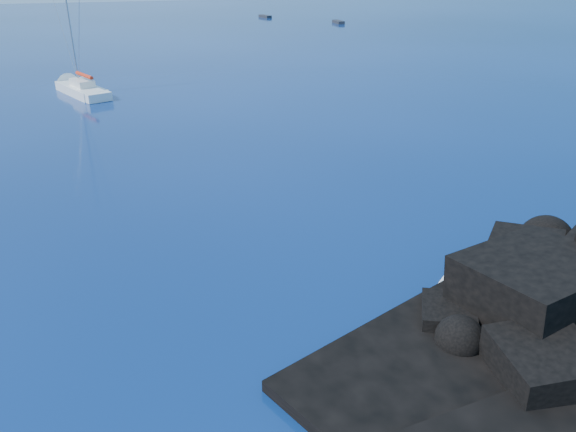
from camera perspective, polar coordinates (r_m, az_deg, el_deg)
name	(u,v)px	position (r m, az deg, el deg)	size (l,w,h in m)	color
surf_foam	(429,368)	(21.00, 14.10, -14.78)	(10.00, 8.00, 0.06)	white
sailboat	(82,94)	(64.63, -20.18, 11.53)	(2.66, 12.67, 13.28)	white
marker_cone	(525,402)	(19.72, 22.96, -16.96)	(0.34, 0.34, 0.52)	orange
distant_boat_a	(265,18)	(145.23, -2.34, 19.50)	(1.33, 4.28, 0.57)	#25252A
distant_boat_b	(338,23)	(132.12, 5.13, 18.91)	(1.42, 4.56, 0.61)	#242429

